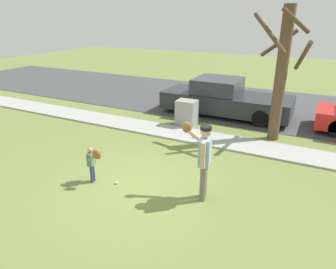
{
  "coord_description": "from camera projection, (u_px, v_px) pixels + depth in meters",
  "views": [
    {
      "loc": [
        3.58,
        -5.49,
        3.92
      ],
      "look_at": [
        0.22,
        1.12,
        1.0
      ],
      "focal_mm": 32.65,
      "sensor_mm": 36.0,
      "label": 1
    }
  ],
  "objects": [
    {
      "name": "parked_pickup_dark",
      "position": [
        224.0,
        99.0,
        12.62
      ],
      "size": [
        5.2,
        1.95,
        1.48
      ],
      "color": "#23282D",
      "rests_on": "road_surface"
    },
    {
      "name": "person_adult",
      "position": [
        203.0,
        154.0,
        6.62
      ],
      "size": [
        0.79,
        0.61,
        1.75
      ],
      "rotation": [
        0.0,
        0.0,
        -2.94
      ],
      "color": "#6B6656",
      "rests_on": "ground"
    },
    {
      "name": "utility_cabinet",
      "position": [
        187.0,
        113.0,
        11.41
      ],
      "size": [
        0.72,
        0.57,
        0.97
      ],
      "primitive_type": "cube",
      "color": "gray",
      "rests_on": "ground"
    },
    {
      "name": "street_tree_near",
      "position": [
        281.0,
        71.0,
        9.51
      ],
      "size": [
        1.84,
        1.88,
        4.22
      ],
      "color": "brown",
      "rests_on": "ground"
    },
    {
      "name": "sidewalk_strip",
      "position": [
        195.0,
        136.0,
        10.48
      ],
      "size": [
        36.0,
        1.2,
        0.06
      ],
      "primitive_type": "cube",
      "color": "#A3A39E",
      "rests_on": "ground"
    },
    {
      "name": "ground_plane",
      "position": [
        194.0,
        138.0,
        10.4
      ],
      "size": [
        48.0,
        48.0,
        0.0
      ],
      "primitive_type": "plane",
      "color": "olive"
    },
    {
      "name": "road_surface",
      "position": [
        235.0,
        102.0,
        14.63
      ],
      "size": [
        36.0,
        6.8,
        0.02
      ],
      "primitive_type": "cube",
      "color": "#424244",
      "rests_on": "ground"
    },
    {
      "name": "baseball",
      "position": [
        117.0,
        183.0,
        7.57
      ],
      "size": [
        0.07,
        0.07,
        0.07
      ],
      "primitive_type": "sphere",
      "color": "white",
      "rests_on": "ground"
    },
    {
      "name": "person_child",
      "position": [
        93.0,
        160.0,
        7.4
      ],
      "size": [
        0.48,
        0.34,
        0.98
      ],
      "rotation": [
        0.0,
        0.0,
        0.2
      ],
      "color": "navy",
      "rests_on": "ground"
    }
  ]
}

